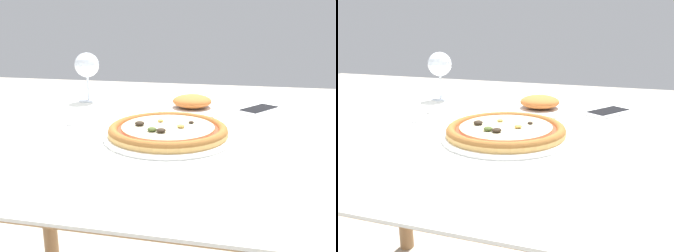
# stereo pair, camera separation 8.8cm
# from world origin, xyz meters

# --- Properties ---
(dining_table) EXTENTS (1.40, 0.98, 0.71)m
(dining_table) POSITION_xyz_m (0.00, 0.00, 0.63)
(dining_table) COLOR #997047
(dining_table) RESTS_ON ground_plane
(pizza_plate) EXTENTS (0.31, 0.31, 0.04)m
(pizza_plate) POSITION_xyz_m (0.03, -0.07, 0.73)
(pizza_plate) COLOR white
(pizza_plate) RESTS_ON dining_table
(fork) EXTENTS (0.06, 0.17, 0.00)m
(fork) POSITION_xyz_m (-0.28, 0.06, 0.71)
(fork) COLOR silver
(fork) RESTS_ON dining_table
(wine_glass_far_left) EXTENTS (0.08, 0.08, 0.17)m
(wine_glass_far_left) POSITION_xyz_m (-0.34, 0.29, 0.83)
(wine_glass_far_left) COLOR silver
(wine_glass_far_left) RESTS_ON dining_table
(cell_phone) EXTENTS (0.14, 0.16, 0.01)m
(cell_phone) POSITION_xyz_m (0.24, 0.25, 0.72)
(cell_phone) COLOR white
(cell_phone) RESTS_ON dining_table
(side_plate) EXTENTS (0.21, 0.21, 0.05)m
(side_plate) POSITION_xyz_m (0.04, 0.22, 0.73)
(side_plate) COLOR white
(side_plate) RESTS_ON dining_table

